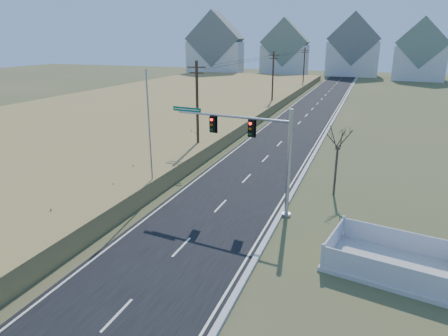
% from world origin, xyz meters
% --- Properties ---
extents(ground, '(260.00, 260.00, 0.00)m').
position_xyz_m(ground, '(0.00, 0.00, 0.00)').
color(ground, '#434E25').
rests_on(ground, ground).
extents(road, '(8.00, 180.00, 0.06)m').
position_xyz_m(road, '(0.00, 50.00, 0.03)').
color(road, black).
rests_on(road, ground).
extents(curb, '(0.30, 180.00, 0.18)m').
position_xyz_m(curb, '(4.15, 50.00, 0.09)').
color(curb, '#B2AFA8').
rests_on(curb, ground).
extents(reed_marsh, '(38.00, 110.00, 1.30)m').
position_xyz_m(reed_marsh, '(-24.00, 40.00, 0.65)').
color(reed_marsh, olive).
rests_on(reed_marsh, ground).
extents(utility_pole_near, '(1.80, 0.26, 9.00)m').
position_xyz_m(utility_pole_near, '(-6.50, 15.00, 4.68)').
color(utility_pole_near, '#422D1E').
rests_on(utility_pole_near, ground).
extents(utility_pole_mid, '(1.80, 0.26, 9.00)m').
position_xyz_m(utility_pole_mid, '(-6.50, 45.00, 4.68)').
color(utility_pole_mid, '#422D1E').
rests_on(utility_pole_mid, ground).
extents(utility_pole_far, '(1.80, 0.26, 9.00)m').
position_xyz_m(utility_pole_far, '(-6.50, 75.00, 4.68)').
color(utility_pole_far, '#422D1E').
rests_on(utility_pole_far, ground).
extents(condo_nw, '(17.69, 13.38, 19.05)m').
position_xyz_m(condo_nw, '(-38.00, 100.00, 7.70)').
color(condo_nw, silver).
rests_on(condo_nw, ground).
extents(condo_nnw, '(14.93, 11.17, 17.03)m').
position_xyz_m(condo_nnw, '(-18.00, 108.00, 6.94)').
color(condo_nnw, silver).
rests_on(condo_nnw, ground).
extents(condo_n, '(15.27, 10.20, 18.54)m').
position_xyz_m(condo_n, '(2.00, 112.00, 7.61)').
color(condo_n, silver).
rests_on(condo_n, ground).
extents(condo_ne, '(14.12, 10.51, 16.52)m').
position_xyz_m(condo_ne, '(20.00, 104.00, 6.84)').
color(condo_ne, silver).
rests_on(condo_ne, ground).
extents(traffic_signal_mast, '(8.66, 1.33, 6.93)m').
position_xyz_m(traffic_signal_mast, '(2.66, 4.31, 4.29)').
color(traffic_signal_mast, '#9EA0A5').
rests_on(traffic_signal_mast, ground).
extents(fence_enclosure, '(6.54, 5.04, 1.34)m').
position_xyz_m(fence_enclosure, '(10.54, -0.27, 0.27)').
color(fence_enclosure, '#B7B5AD').
rests_on(fence_enclosure, ground).
extents(open_sign, '(0.44, 0.17, 0.55)m').
position_xyz_m(open_sign, '(8.00, 2.00, 0.29)').
color(open_sign, white).
rests_on(open_sign, ground).
extents(flagpole, '(0.41, 0.41, 9.01)m').
position_xyz_m(flagpole, '(-5.23, 4.04, 3.60)').
color(flagpole, '#B7B5AD').
rests_on(flagpole, ground).
extents(bare_tree, '(2.04, 2.04, 5.40)m').
position_xyz_m(bare_tree, '(7.00, 8.95, 4.35)').
color(bare_tree, '#4C3F33').
rests_on(bare_tree, ground).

